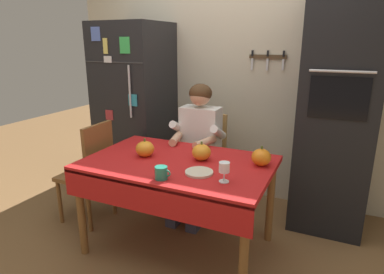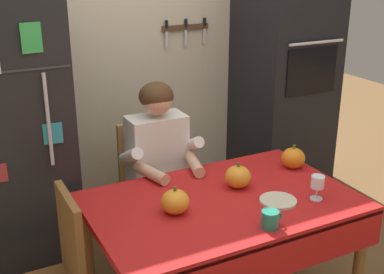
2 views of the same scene
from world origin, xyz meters
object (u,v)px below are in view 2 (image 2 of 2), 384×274
Objects in this scene: wine_glass at (318,183)px; dining_table at (224,215)px; wall_oven at (283,83)px; chair_behind_person at (151,185)px; pumpkin_large at (238,177)px; coffee_mug at (270,219)px; pumpkin_small at (293,158)px; seated_person at (162,164)px; serving_tray at (278,201)px; pumpkin_medium at (175,202)px; refrigerator at (6,148)px.

dining_table is at bearing 155.60° from wine_glass.
chair_behind_person is at bearing -173.51° from wall_oven.
chair_behind_person is (-1.14, -0.13, -0.54)m from wall_oven.
wine_glass is at bearing -118.38° from wall_oven.
coffee_mug is at bearing -102.40° from pumpkin_large.
wine_glass is 0.42m from pumpkin_small.
seated_person is 0.81m from serving_tray.
pumpkin_large reaches higher than dining_table.
pumpkin_medium is (-0.73, 0.21, -0.03)m from wine_glass.
coffee_mug is (0.15, -1.12, 0.27)m from chair_behind_person.
refrigerator is 1.10m from pumpkin_medium.
coffee_mug is at bearing -136.10° from pumpkin_small.
chair_behind_person is 0.78m from pumpkin_large.
coffee_mug is 0.41m from wine_glass.
pumpkin_small is (-0.46, -0.73, -0.25)m from wall_oven.
chair_behind_person is 1.17m from wine_glass.
wall_oven is 0.90m from pumpkin_small.
pumpkin_large reaches higher than serving_tray.
wall_oven is at bearing 51.47° from coffee_mug.
wine_glass is (-0.61, -1.12, -0.22)m from wall_oven.
wine_glass reaches higher than dining_table.
seated_person reaches higher than pumpkin_large.
pumpkin_small is at bearing 43.11° from serving_tray.
chair_behind_person is at bearing 76.34° from pumpkin_medium.
seated_person is 9.29× the size of wine_glass.
seated_person is 8.44× the size of pumpkin_small.
wall_oven is 1.45m from dining_table.
wine_glass is at bearing -110.76° from pumpkin_small.
dining_table is 7.19× the size of serving_tray.
chair_behind_person is at bearing 118.35° from wine_glass.
pumpkin_medium is at bearing -168.32° from pumpkin_small.
pumpkin_medium is at bearing -103.66° from chair_behind_person.
dining_table is 9.59× the size of pumpkin_large.
pumpkin_medium is at bearing 135.25° from coffee_mug.
seated_person is at bearing -90.00° from chair_behind_person.
dining_table is at bearing -81.23° from seated_person.
refrigerator is 1.35m from pumpkin_large.
pumpkin_large is (0.24, -0.49, 0.06)m from seated_person.
dining_table is (0.95, -0.88, -0.24)m from refrigerator.
serving_tray is (0.33, -0.93, 0.24)m from chair_behind_person.
dining_table is at bearing 99.43° from coffee_mug.
refrigerator reaches higher than chair_behind_person.
chair_behind_person is at bearing 109.78° from serving_tray.
seated_person is 0.80m from pumpkin_small.
wall_oven is at bearing 52.69° from serving_tray.
seated_person is 0.55m from pumpkin_large.
dining_table is (-1.05, -0.92, -0.39)m from wall_oven.
refrigerator is 12.33× the size of pumpkin_large.
wall_oven reaches higher than seated_person.
dining_table is 0.32m from pumpkin_medium.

